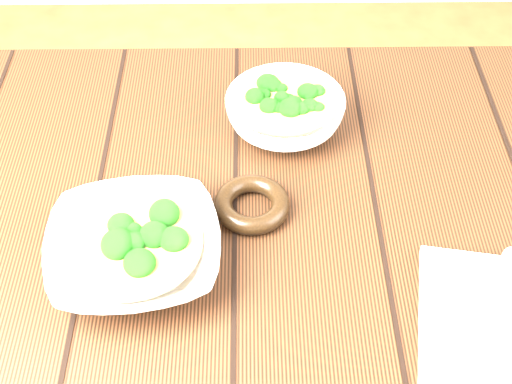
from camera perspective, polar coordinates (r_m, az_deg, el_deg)
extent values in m
cube|color=#341C0F|center=(1.02, -0.53, -2.63)|extent=(1.20, 0.80, 0.04)
cube|color=#341C0F|center=(1.62, 19.03, -1.81)|extent=(0.07, 0.07, 0.71)
imported|color=white|center=(0.94, -9.69, -4.69)|extent=(0.25, 0.25, 0.06)
cylinder|color=olive|center=(0.93, -9.82, -4.01)|extent=(0.18, 0.18, 0.00)
ellipsoid|color=#247119|center=(0.92, -8.51, -3.45)|extent=(0.04, 0.03, 0.03)
ellipsoid|color=#247119|center=(0.94, -9.14, -2.06)|extent=(0.04, 0.03, 0.03)
ellipsoid|color=#247119|center=(0.95, -11.93, -2.11)|extent=(0.04, 0.03, 0.03)
ellipsoid|color=#247119|center=(0.92, -11.50, -4.14)|extent=(0.04, 0.03, 0.03)
ellipsoid|color=#247119|center=(0.90, -10.73, -5.78)|extent=(0.04, 0.03, 0.03)
ellipsoid|color=#247119|center=(0.89, -7.48, -5.69)|extent=(0.04, 0.03, 0.03)
imported|color=white|center=(1.12, 2.32, 6.30)|extent=(0.19, 0.19, 0.06)
cylinder|color=olive|center=(1.10, 2.35, 7.05)|extent=(0.15, 0.15, 0.00)
ellipsoid|color=#247119|center=(1.11, 3.27, 7.46)|extent=(0.03, 0.03, 0.03)
ellipsoid|color=#247119|center=(1.12, 3.17, 8.12)|extent=(0.03, 0.03, 0.03)
ellipsoid|color=#247119|center=(1.13, 2.00, 8.65)|extent=(0.03, 0.03, 0.03)
ellipsoid|color=#247119|center=(1.11, 1.49, 7.77)|extent=(0.03, 0.03, 0.03)
ellipsoid|color=#247119|center=(1.10, 0.55, 7.32)|extent=(0.03, 0.03, 0.03)
ellipsoid|color=#247119|center=(1.08, 0.43, 6.31)|extent=(0.03, 0.03, 0.03)
ellipsoid|color=#247119|center=(1.08, 2.11, 6.43)|extent=(0.03, 0.03, 0.03)
ellipsoid|color=#247119|center=(1.08, 3.37, 6.13)|extent=(0.03, 0.03, 0.03)
ellipsoid|color=#247119|center=(1.09, 4.86, 6.62)|extent=(0.03, 0.03, 0.03)
torus|color=black|center=(1.00, -0.34, -0.98)|extent=(0.14, 0.14, 0.03)
cylinder|color=#BCB8A6|center=(0.93, 19.75, -9.84)|extent=(0.05, 0.15, 0.01)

